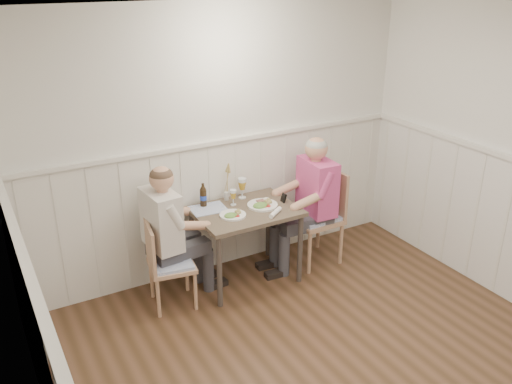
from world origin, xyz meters
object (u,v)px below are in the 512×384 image
dining_table (246,219)px  diner_cream (167,245)px  man_in_pink (312,212)px  beer_bottle (203,196)px  chair_left (166,262)px  chair_right (320,213)px  grass_vase (226,183)px

dining_table → diner_cream: 0.78m
man_in_pink → beer_bottle: man_in_pink is taller
chair_left → beer_bottle: (0.52, 0.30, 0.41)m
man_in_pink → diner_cream: size_ratio=1.04×
chair_right → grass_vase: grass_vase is taller
man_in_pink → grass_vase: bearing=157.2°
chair_left → dining_table: bearing=3.2°
chair_left → grass_vase: (0.77, 0.33, 0.48)m
man_in_pink → grass_vase: (-0.79, 0.33, 0.35)m
diner_cream → beer_bottle: (0.46, 0.21, 0.30)m
diner_cream → man_in_pink: bearing=-3.9°
beer_bottle → man_in_pink: bearing=-16.3°
dining_table → chair_left: bearing=-176.8°
diner_cream → beer_bottle: size_ratio=5.67×
beer_bottle → grass_vase: (0.26, 0.03, 0.07)m
dining_table → man_in_pink: (0.74, -0.05, -0.07)m
chair_right → chair_left: (-1.68, -0.02, -0.09)m
chair_right → diner_cream: size_ratio=0.74×
dining_table → grass_vase: 0.40m
dining_table → chair_left: 0.86m
dining_table → chair_right: bearing=-1.6°
chair_left → man_in_pink: size_ratio=0.60×
man_in_pink → diner_cream: man_in_pink is taller
chair_right → diner_cream: (-1.62, 0.08, 0.02)m
chair_right → beer_bottle: 1.24m
man_in_pink → chair_left: bearing=179.9°
chair_left → grass_vase: grass_vase is taller
chair_left → beer_bottle: beer_bottle is taller
chair_left → beer_bottle: bearing=30.5°
man_in_pink → diner_cream: (-1.50, 0.10, -0.02)m
chair_right → chair_left: size_ratio=1.19×
diner_cream → beer_bottle: bearing=24.3°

